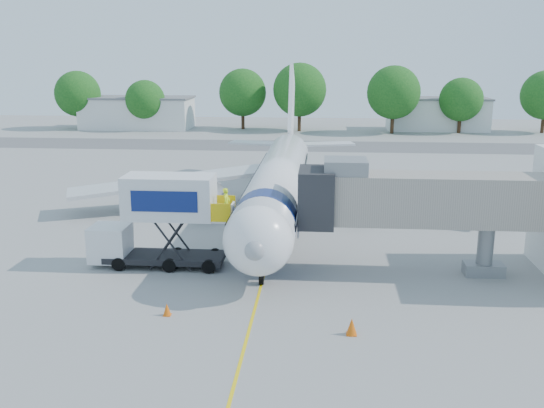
# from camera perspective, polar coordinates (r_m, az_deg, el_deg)

# --- Properties ---
(ground) EXTENTS (160.00, 160.00, 0.00)m
(ground) POSITION_cam_1_polar(r_m,az_deg,el_deg) (42.47, 0.29, -2.87)
(ground) COLOR gray
(ground) RESTS_ON ground
(guidance_line) EXTENTS (0.15, 70.00, 0.01)m
(guidance_line) POSITION_cam_1_polar(r_m,az_deg,el_deg) (42.47, 0.29, -2.86)
(guidance_line) COLOR yellow
(guidance_line) RESTS_ON ground
(taxiway_strip) EXTENTS (120.00, 10.00, 0.01)m
(taxiway_strip) POSITION_cam_1_polar(r_m,az_deg,el_deg) (83.49, 2.55, 5.49)
(taxiway_strip) COLOR #59595B
(taxiway_strip) RESTS_ON ground
(aircraft) EXTENTS (34.17, 37.73, 11.35)m
(aircraft) POSITION_cam_1_polar(r_m,az_deg,el_deg) (45.72, 0.69, 2.16)
(aircraft) COLOR white
(aircraft) RESTS_ON ground
(jet_bridge) EXTENTS (13.90, 3.20, 6.60)m
(jet_bridge) POSITION_cam_1_polar(r_m,az_deg,el_deg) (34.79, 12.61, 0.40)
(jet_bridge) COLOR gray
(jet_bridge) RESTS_ON ground
(catering_hiloader) EXTENTS (8.50, 2.44, 5.50)m
(catering_hiloader) POSITION_cam_1_polar(r_m,az_deg,el_deg) (36.11, -10.57, -1.60)
(catering_hiloader) COLOR black
(catering_hiloader) RESTS_ON ground
(ground_tug) EXTENTS (3.70, 2.24, 1.40)m
(ground_tug) POSITION_cam_1_polar(r_m,az_deg,el_deg) (26.77, 0.40, -11.64)
(ground_tug) COLOR silver
(ground_tug) RESTS_ON ground
(safety_cone_a) EXTENTS (0.50, 0.50, 0.79)m
(safety_cone_a) POSITION_cam_1_polar(r_m,az_deg,el_deg) (27.97, 7.51, -11.39)
(safety_cone_a) COLOR #DC590B
(safety_cone_a) RESTS_ON ground
(safety_cone_b) EXTENTS (0.39, 0.39, 0.62)m
(safety_cone_b) POSITION_cam_1_polar(r_m,az_deg,el_deg) (30.09, -9.86, -9.77)
(safety_cone_b) COLOR #DC590B
(safety_cone_b) RESTS_ON ground
(outbuilding_left) EXTENTS (18.40, 8.40, 5.30)m
(outbuilding_left) POSITION_cam_1_polar(r_m,az_deg,el_deg) (105.68, -12.54, 8.41)
(outbuilding_left) COLOR silver
(outbuilding_left) RESTS_ON ground
(outbuilding_right) EXTENTS (16.40, 7.40, 5.30)m
(outbuilding_right) POSITION_cam_1_polar(r_m,az_deg,el_deg) (104.68, 15.27, 8.20)
(outbuilding_right) COLOR silver
(outbuilding_right) RESTS_ON ground
(tree_a) EXTENTS (7.52, 7.52, 9.59)m
(tree_a) POSITION_cam_1_polar(r_m,az_deg,el_deg) (107.18, -17.82, 9.85)
(tree_a) COLOR #382314
(tree_a) RESTS_ON ground
(tree_b) EXTENTS (6.43, 6.43, 8.19)m
(tree_b) POSITION_cam_1_polar(r_m,az_deg,el_deg) (102.23, -11.85, 9.56)
(tree_b) COLOR #382314
(tree_b) RESTS_ON ground
(tree_c) EXTENTS (7.81, 7.81, 9.96)m
(tree_c) POSITION_cam_1_polar(r_m,az_deg,el_deg) (101.96, -2.78, 10.44)
(tree_c) COLOR #382314
(tree_c) RESTS_ON ground
(tree_d) EXTENTS (8.58, 8.58, 10.94)m
(tree_d) POSITION_cam_1_polar(r_m,az_deg,el_deg) (99.20, 2.62, 10.69)
(tree_d) COLOR #382314
(tree_d) RESTS_ON ground
(tree_e) EXTENTS (8.30, 8.30, 10.58)m
(tree_e) POSITION_cam_1_polar(r_m,az_deg,el_deg) (97.82, 11.38, 10.26)
(tree_e) COLOR #382314
(tree_e) RESTS_ON ground
(tree_f) EXTENTS (6.82, 6.82, 8.69)m
(tree_f) POSITION_cam_1_polar(r_m,az_deg,el_deg) (101.15, 17.37, 9.36)
(tree_f) COLOR #382314
(tree_f) RESTS_ON ground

